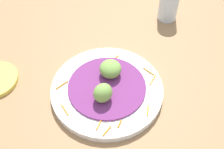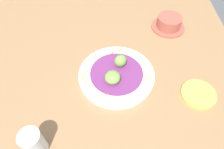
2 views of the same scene
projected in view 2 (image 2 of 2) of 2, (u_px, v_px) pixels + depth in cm
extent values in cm
cube|color=#936D47|center=(104.00, 74.00, 78.62)|extent=(110.00, 110.00, 2.00)
cylinder|color=white|center=(116.00, 75.00, 75.85)|extent=(27.83, 27.83, 1.94)
cylinder|color=#702D6B|center=(117.00, 73.00, 74.86)|extent=(19.35, 19.35, 0.57)
cylinder|color=orange|center=(125.00, 53.00, 81.19)|extent=(1.71, 2.41, 0.40)
cylinder|color=orange|center=(147.00, 78.00, 73.50)|extent=(3.32, 2.27, 0.40)
cylinder|color=orange|center=(95.00, 57.00, 79.98)|extent=(1.20, 2.72, 0.40)
cylinder|color=orange|center=(85.00, 81.00, 72.87)|extent=(2.37, 2.98, 0.40)
cylinder|color=orange|center=(120.00, 50.00, 82.25)|extent=(2.28, 2.19, 0.40)
cylinder|color=orange|center=(105.00, 96.00, 69.06)|extent=(1.89, 1.54, 0.40)
cylinder|color=orange|center=(84.00, 74.00, 74.65)|extent=(2.67, 3.12, 0.40)
cylinder|color=orange|center=(113.00, 52.00, 81.48)|extent=(1.34, 1.73, 0.40)
cylinder|color=orange|center=(144.00, 63.00, 78.04)|extent=(1.66, 3.29, 0.40)
ellipsoid|color=#759E47|center=(120.00, 61.00, 75.01)|extent=(6.32, 6.22, 4.67)
ellipsoid|color=#759E47|center=(113.00, 77.00, 70.81)|extent=(7.19, 7.21, 4.01)
cylinder|color=#E0CC4C|center=(198.00, 94.00, 71.28)|extent=(11.97, 11.97, 1.14)
cylinder|color=#A85142|center=(168.00, 27.00, 93.62)|extent=(14.94, 14.94, 0.80)
cylinder|color=#A85142|center=(169.00, 22.00, 91.39)|extent=(10.68, 10.68, 4.84)
cylinder|color=silver|center=(34.00, 143.00, 56.50)|extent=(6.00, 6.00, 9.76)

